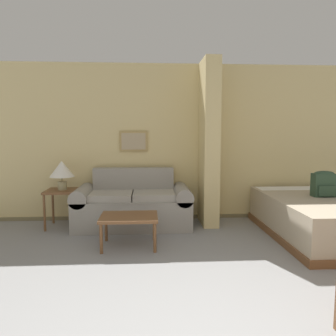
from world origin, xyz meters
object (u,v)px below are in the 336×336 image
table_lamp (62,170)px  bed (326,217)px  couch (133,205)px  backpack (324,183)px  coffee_table (129,219)px

table_lamp → bed: 3.94m
couch → table_lamp: (-1.09, 0.01, 0.56)m
bed → backpack: size_ratio=5.83×
coffee_table → bed: bed is taller
couch → bed: size_ratio=0.83×
table_lamp → backpack: size_ratio=1.21×
coffee_table → table_lamp: size_ratio=1.63×
table_lamp → bed: (3.83, -0.71, -0.62)m
coffee_table → backpack: 2.81m
couch → coffee_table: (-0.01, -0.94, 0.03)m
couch → bed: (2.74, -0.69, -0.05)m
bed → backpack: (0.00, 0.10, 0.46)m
bed → backpack: 0.47m
couch → backpack: backpack is taller
coffee_table → bed: (2.75, 0.25, -0.08)m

